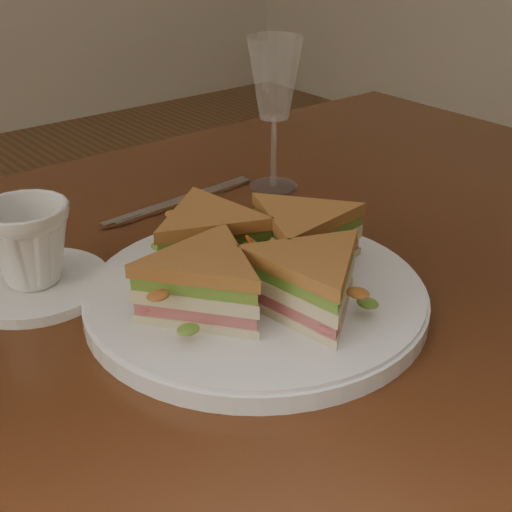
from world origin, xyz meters
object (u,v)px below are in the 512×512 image
object	(u,v)px
table	(260,345)
wine_glass	(274,82)
plate	(256,298)
spoon	(192,243)
saucer	(35,285)
coffee_cup	(28,244)
knife	(175,204)
sandwich_wedges	(256,261)

from	to	relation	value
table	wine_glass	bearing A→B (deg)	46.22
table	plate	xyz separation A→B (m)	(-0.05, -0.06, 0.11)
spoon	wine_glass	xyz separation A→B (m)	(0.17, 0.07, 0.13)
wine_glass	saucer	size ratio (longest dim) A/B	1.34
coffee_cup	knife	bearing A→B (deg)	21.46
knife	saucer	bearing A→B (deg)	-161.61
sandwich_wedges	wine_glass	bearing A→B (deg)	46.85
sandwich_wedges	wine_glass	world-z (taller)	wine_glass
table	knife	bearing A→B (deg)	85.58
knife	coffee_cup	size ratio (longest dim) A/B	2.64
saucer	coffee_cup	bearing A→B (deg)	0.00
sandwich_wedges	saucer	size ratio (longest dim) A/B	1.87
wine_glass	coffee_cup	xyz separation A→B (m)	(-0.34, -0.06, -0.08)
sandwich_wedges	spoon	xyz separation A→B (m)	(0.02, 0.13, -0.04)
saucer	plate	bearing A→B (deg)	-46.58
knife	wine_glass	distance (m)	0.19
plate	coffee_cup	xyz separation A→B (m)	(-0.14, 0.15, 0.04)
saucer	coffee_cup	size ratio (longest dim) A/B	1.70
table	spoon	size ratio (longest dim) A/B	6.60
plate	wine_glass	size ratio (longest dim) A/B	1.65
knife	saucer	distance (m)	0.23
table	spoon	distance (m)	0.13
sandwich_wedges	knife	xyz separation A→B (m)	(0.07, 0.24, -0.04)
knife	saucer	size ratio (longest dim) A/B	1.55
table	saucer	distance (m)	0.24
table	sandwich_wedges	xyz separation A→B (m)	(-0.05, -0.06, 0.14)
table	knife	size ratio (longest dim) A/B	5.57
saucer	table	bearing A→B (deg)	-24.54
knife	saucer	xyz separation A→B (m)	(-0.21, -0.09, 0.00)
table	saucer	size ratio (longest dim) A/B	8.65
table	wine_glass	world-z (taller)	wine_glass
knife	spoon	bearing A→B (deg)	-118.10
table	wine_glass	distance (m)	0.31
sandwich_wedges	spoon	world-z (taller)	sandwich_wedges
sandwich_wedges	table	bearing A→B (deg)	48.41
sandwich_wedges	wine_glass	xyz separation A→B (m)	(0.20, 0.21, 0.09)
plate	wine_glass	distance (m)	0.31
plate	wine_glass	world-z (taller)	wine_glass
table	coffee_cup	size ratio (longest dim) A/B	14.70
table	sandwich_wedges	size ratio (longest dim) A/B	4.63
coffee_cup	saucer	bearing A→B (deg)	0.00
plate	spoon	world-z (taller)	plate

